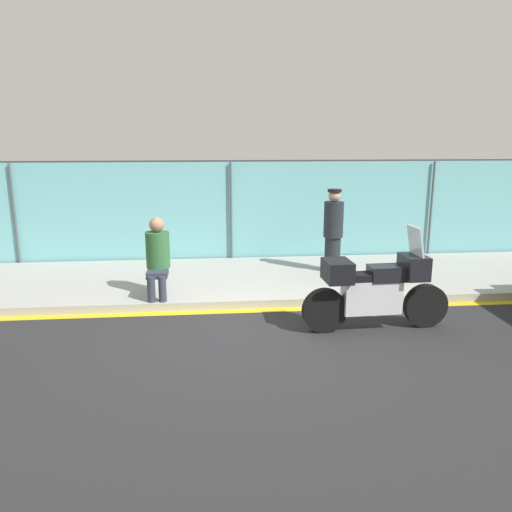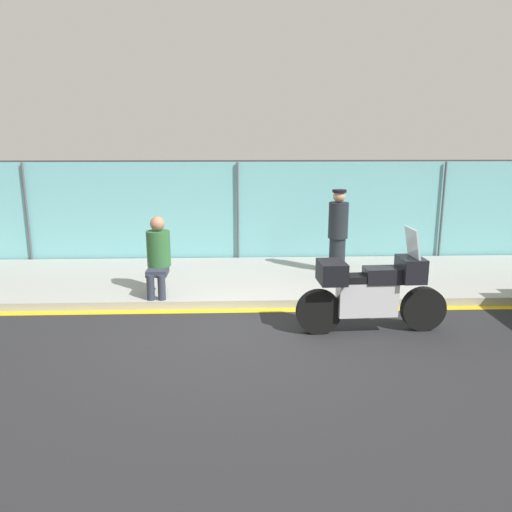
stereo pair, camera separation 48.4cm
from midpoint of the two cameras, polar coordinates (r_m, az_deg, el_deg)
ground_plane at (r=7.15m, az=0.04°, el=-9.01°), size 120.00×120.00×0.00m
sidewalk at (r=9.61m, az=-0.57°, el=-2.69°), size 33.55×3.06×0.14m
curb_paint_stripe at (r=8.09m, az=-0.24°, el=-6.28°), size 33.55×0.18×0.01m
storefront_fence at (r=10.98m, az=-0.82°, el=4.89°), size 31.88×0.17×2.23m
motorcycle at (r=7.30m, az=14.87°, el=-3.88°), size 2.17×0.55×1.51m
officer_standing at (r=9.85m, az=10.74°, el=2.84°), size 0.38×0.38×1.63m
person_seated_on_curb at (r=8.45m, az=-9.53°, el=0.45°), size 0.40×0.68×1.31m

